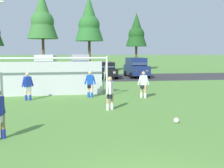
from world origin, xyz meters
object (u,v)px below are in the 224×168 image
(parked_car_slot_left, at_px, (79,65))
(player_striker_near, at_px, (64,82))
(soccer_ball, at_px, (176,120))
(parked_car_slot_center_left, at_px, (106,70))
(parked_car_slot_far_left, at_px, (46,66))
(parked_car_slot_center, at_px, (136,67))
(player_winger_right, at_px, (90,84))
(player_defender_far, at_px, (28,86))
(player_midfield_center, at_px, (110,93))
(soccer_goal, at_px, (48,76))
(player_trailing_back, at_px, (143,85))

(parked_car_slot_left, bearing_deg, player_striker_near, -96.33)
(soccer_ball, bearing_deg, parked_car_slot_center_left, 91.77)
(soccer_ball, height_order, parked_car_slot_left, parked_car_slot_left)
(parked_car_slot_far_left, bearing_deg, parked_car_slot_center, 4.11)
(player_striker_near, bearing_deg, player_winger_right, -40.69)
(player_defender_far, bearing_deg, player_winger_right, 8.40)
(player_striker_near, bearing_deg, player_midfield_center, -65.49)
(soccer_goal, relative_size, parked_car_slot_left, 1.52)
(player_trailing_back, height_order, parked_car_slot_center, parked_car_slot_center)
(player_midfield_center, bearing_deg, parked_car_slot_left, 93.46)
(player_defender_far, xyz_separation_m, player_winger_right, (3.68, 0.54, 0.00))
(player_winger_right, bearing_deg, player_striker_near, 139.31)
(soccer_goal, height_order, parked_car_slot_far_left, soccer_goal)
(soccer_ball, distance_m, parked_car_slot_center_left, 18.66)
(player_midfield_center, height_order, player_winger_right, same)
(soccer_ball, height_order, parked_car_slot_center_left, parked_car_slot_center_left)
(player_striker_near, xyz_separation_m, player_midfield_center, (2.40, -5.25, 0.00))
(player_midfield_center, distance_m, player_trailing_back, 4.01)
(parked_car_slot_left, relative_size, parked_car_slot_center_left, 1.14)
(parked_car_slot_far_left, bearing_deg, player_trailing_back, -60.83)
(player_defender_far, bearing_deg, player_midfield_center, -36.63)
(player_trailing_back, bearing_deg, player_winger_right, 168.02)
(player_defender_far, height_order, parked_car_slot_left, parked_car_slot_left)
(player_winger_right, bearing_deg, parked_car_slot_center, 64.73)
(player_striker_near, height_order, player_trailing_back, same)
(soccer_ball, relative_size, soccer_goal, 0.03)
(player_striker_near, distance_m, player_defender_far, 2.82)
(parked_car_slot_center_left, bearing_deg, player_defender_far, -115.95)
(player_winger_right, distance_m, parked_car_slot_center_left, 12.27)
(soccer_ball, bearing_deg, player_defender_far, 137.77)
(soccer_goal, xyz_separation_m, player_defender_far, (-1.07, -1.38, -0.47))
(parked_car_slot_center_left, xyz_separation_m, parked_car_slot_center, (3.50, 0.56, 0.24))
(player_striker_near, height_order, player_winger_right, same)
(soccer_goal, height_order, player_trailing_back, soccer_goal)
(soccer_ball, xyz_separation_m, soccer_goal, (-5.62, 7.45, 1.18))
(player_midfield_center, distance_m, player_defender_far, 5.48)
(player_striker_near, height_order, parked_car_slot_left, parked_car_slot_left)
(player_winger_right, distance_m, parked_car_slot_far_left, 12.48)
(soccer_ball, relative_size, parked_car_slot_center, 0.05)
(soccer_ball, xyz_separation_m, parked_car_slot_center_left, (-0.58, 18.64, 0.77))
(parked_car_slot_left, bearing_deg, parked_car_slot_far_left, -153.80)
(player_striker_near, height_order, player_defender_far, same)
(player_defender_far, distance_m, parked_car_slot_far_left, 12.43)
(player_defender_far, height_order, parked_car_slot_center, parked_car_slot_center)
(parked_car_slot_left, relative_size, parked_car_slot_center, 1.06)
(player_trailing_back, bearing_deg, soccer_goal, 165.38)
(parked_car_slot_center, bearing_deg, player_winger_right, -115.27)
(player_striker_near, bearing_deg, parked_car_slot_center, 55.63)
(soccer_goal, xyz_separation_m, player_trailing_back, (5.84, -1.52, -0.47))
(soccer_goal, height_order, player_midfield_center, soccer_goal)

